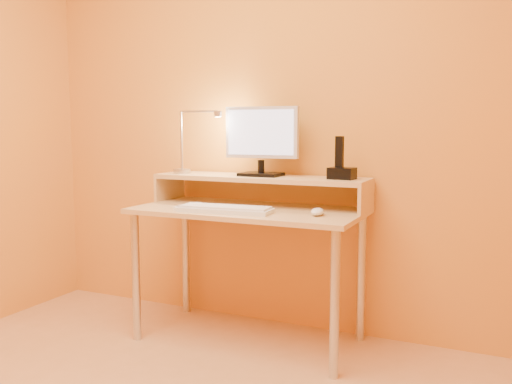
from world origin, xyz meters
The scene contains 25 objects.
wall_back centered at (0.00, 1.50, 1.25)m, with size 3.00×0.04×2.50m, color orange.
desk_leg_fl centered at (-0.55, 0.93, 0.35)m, with size 0.04×0.04×0.69m, color #BDBDBF.
desk_leg_fr centered at (0.55, 0.93, 0.35)m, with size 0.04×0.04×0.69m, color #BDBDBF.
desk_leg_bl centered at (-0.55, 1.43, 0.35)m, with size 0.04×0.04×0.69m, color #BDBDBF.
desk_leg_br centered at (0.55, 1.43, 0.35)m, with size 0.04×0.04×0.69m, color #BDBDBF.
desk_lower centered at (0.00, 1.18, 0.71)m, with size 1.20×0.60×0.03m, color tan.
shelf_riser_left centered at (-0.59, 1.33, 0.79)m, with size 0.02×0.30×0.14m, color tan.
shelf_riser_right centered at (0.59, 1.33, 0.79)m, with size 0.02×0.30×0.14m, color tan.
desk_shelf centered at (0.00, 1.33, 0.87)m, with size 1.20×0.30×0.03m, color tan.
monitor_foot centered at (0.01, 1.33, 0.89)m, with size 0.22×0.16×0.02m, color black.
monitor_neck centered at (0.01, 1.33, 0.93)m, with size 0.04×0.04×0.07m, color black.
monitor_panel centered at (0.01, 1.34, 1.12)m, with size 0.41×0.04×0.28m, color silver.
monitor_back centered at (0.01, 1.36, 1.12)m, with size 0.37×0.01×0.24m, color black.
monitor_screen centered at (0.01, 1.32, 1.12)m, with size 0.37×0.00×0.24m, color silver.
lamp_base centered at (-0.48, 1.30, 0.89)m, with size 0.10×0.10×0.03m, color #BDBDBF.
lamp_post centered at (-0.48, 1.30, 1.07)m, with size 0.01×0.01×0.33m, color #BDBDBF.
lamp_arm centered at (-0.36, 1.30, 1.24)m, with size 0.01×0.01×0.24m, color #BDBDBF.
lamp_head centered at (-0.24, 1.30, 1.22)m, with size 0.04×0.04×0.03m, color #BDBDBF.
lamp_bulb centered at (-0.24, 1.30, 1.20)m, with size 0.03×0.03×0.00m, color #FFEAC6.
phone_dock centered at (0.46, 1.33, 0.91)m, with size 0.13×0.10×0.06m, color black.
phone_handset centered at (0.45, 1.33, 1.02)m, with size 0.04×0.03×0.16m, color black.
phone_led centered at (0.51, 1.28, 0.91)m, with size 0.01×0.00×0.04m, color #2934FA.
keyboard centered at (-0.05, 1.01, 0.73)m, with size 0.48×0.15×0.02m, color silver.
mouse centered at (0.41, 1.10, 0.74)m, with size 0.06×0.11×0.04m, color silver.
remote_control centered at (-0.28, 1.05, 0.73)m, with size 0.05×0.19×0.02m, color silver.
Camera 1 is at (1.22, -1.38, 1.14)m, focal length 38.13 mm.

